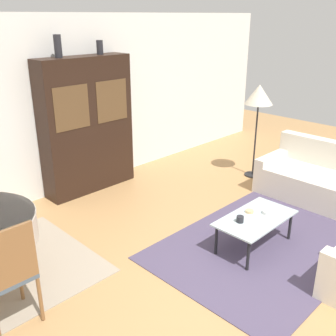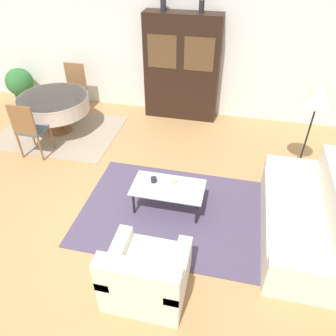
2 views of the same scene
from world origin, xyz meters
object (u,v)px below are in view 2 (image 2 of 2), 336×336
at_px(dining_table, 54,104).
at_px(vase_tall, 163,2).
at_px(couch, 306,220).
at_px(floor_lamp, 319,97).
at_px(armchair, 146,276).
at_px(dining_chair_far, 74,86).
at_px(vase_short, 202,6).
at_px(cup, 154,180).
at_px(coffee_table, 168,189).
at_px(dining_chair_near, 29,127).
at_px(bowl, 180,190).
at_px(potted_plant, 20,84).
at_px(bowl_small, 173,181).
at_px(display_cabinet, 182,68).

distance_m(dining_table, vase_tall, 2.80).
bearing_deg(couch, floor_lamp, -2.39).
distance_m(armchair, floor_lamp, 3.49).
height_order(dining_chair_far, vase_short, vase_short).
xyz_separation_m(cup, vase_short, (0.19, 2.83, 1.76)).
height_order(couch, coffee_table, couch).
xyz_separation_m(dining_chair_near, floor_lamp, (4.61, 0.51, 0.80)).
height_order(coffee_table, floor_lamp, floor_lamp).
xyz_separation_m(bowl, potted_plant, (-4.26, 2.76, 0.03)).
bearing_deg(vase_short, coffee_table, -89.19).
bearing_deg(armchair, bowl_small, 90.54).
bearing_deg(cup, floor_lamp, 29.67).
relative_size(armchair, vase_short, 4.24).
relative_size(coffee_table, dining_table, 0.77).
height_order(vase_tall, potted_plant, vase_tall).
height_order(vase_tall, vase_short, vase_tall).
relative_size(display_cabinet, floor_lamp, 1.31).
xyz_separation_m(dining_chair_far, bowl, (2.84, -2.65, -0.17)).
bearing_deg(potted_plant, bowl_small, -32.03).
bearing_deg(dining_table, armchair, -48.84).
height_order(armchair, vase_tall, vase_tall).
distance_m(couch, coffee_table, 1.90).
bearing_deg(dining_chair_far, floor_lamp, 164.46).
height_order(coffee_table, dining_chair_near, dining_chair_near).
distance_m(dining_table, dining_chair_near, 0.90).
height_order(dining_table, dining_chair_near, dining_chair_near).
distance_m(vase_tall, vase_short, 0.71).
xyz_separation_m(dining_table, dining_chair_far, (0.00, 0.90, -0.01)).
xyz_separation_m(dining_table, cup, (2.42, -1.63, -0.16)).
bearing_deg(bowl_small, vase_tall, 106.03).
bearing_deg(vase_short, bowl_small, -88.08).
bearing_deg(vase_short, floor_lamp, -38.46).
distance_m(coffee_table, vase_tall, 3.54).
bearing_deg(bowl_small, couch, -7.65).
xyz_separation_m(coffee_table, potted_plant, (-4.07, 2.70, 0.09)).
bearing_deg(dining_chair_near, potted_plant, 126.71).
bearing_deg(vase_tall, cup, -79.66).
bearing_deg(dining_table, couch, -21.81).
bearing_deg(vase_tall, armchair, -79.35).
relative_size(coffee_table, potted_plant, 1.29).
bearing_deg(vase_short, dining_chair_far, -173.36).
distance_m(dining_table, vase_short, 3.29).
bearing_deg(armchair, cup, 101.26).
xyz_separation_m(couch, armchair, (-1.83, -1.29, 0.01)).
bearing_deg(vase_tall, dining_table, -147.80).
relative_size(armchair, coffee_table, 0.85).
height_order(coffee_table, potted_plant, potted_plant).
distance_m(display_cabinet, potted_plant, 3.75).
height_order(couch, dining_chair_far, dining_chair_far).
relative_size(display_cabinet, vase_tall, 6.75).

